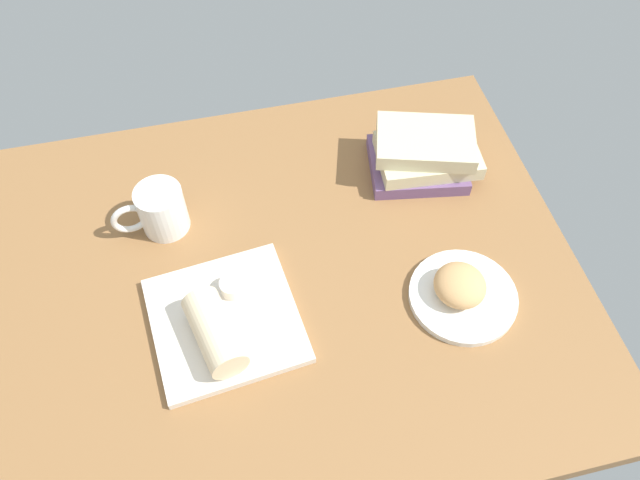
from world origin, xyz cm
name	(u,v)px	position (x,y,z in cm)	size (l,w,h in cm)	color
dining_table	(283,281)	(0.00, 0.00, 2.00)	(110.00, 90.00, 4.00)	olive
round_plate	(463,296)	(-30.82, 12.15, 4.70)	(19.53, 19.53, 1.40)	white
scone_pastry	(460,285)	(-29.87, 11.54, 7.93)	(9.51, 9.26, 5.07)	tan
square_plate	(225,320)	(11.61, 7.39, 4.80)	(25.06, 25.06, 1.60)	silver
sauce_cup	(233,286)	(9.31, 2.24, 7.09)	(4.54, 4.54, 2.79)	silver
breakfast_wrap	(215,332)	(13.45, 11.51, 8.89)	(6.58, 6.58, 14.56)	beige
book_stack	(423,154)	(-33.31, -19.38, 8.58)	(23.11, 18.74, 9.53)	#6B4C7A
coffee_mug	(160,210)	(20.26, -16.47, 9.06)	(14.24, 9.05, 9.90)	white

